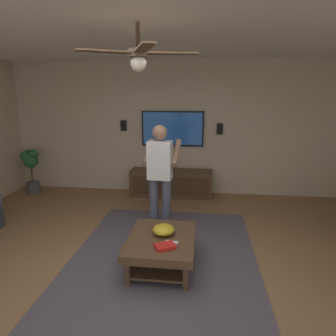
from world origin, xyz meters
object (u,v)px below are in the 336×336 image
Objects in this scene: tv at (173,129)px; remote_white at (172,242)px; potted_plant_tall at (30,164)px; media_console at (171,183)px; ceiling_fan at (139,56)px; person_standing at (160,171)px; book at (165,246)px; wall_speaker_left at (220,129)px; wall_speaker_right at (124,126)px; bowl at (164,230)px; coffee_table at (162,245)px; vase_round at (169,166)px.

tv is 8.63× the size of remote_white.
remote_white is (-2.57, -3.31, -0.24)m from potted_plant_tall.
media_console is 1.44× the size of ceiling_fan.
person_standing is at bearing -1.17° from ceiling_fan.
ceiling_fan reaches higher than person_standing.
media_console is 7.73× the size of book.
wall_speaker_left is (1.82, -0.97, 0.47)m from person_standing.
wall_speaker_left is 3.36m from ceiling_fan.
wall_speaker_right reaches higher than remote_white.
remote_white is at bearing -149.84° from bowl.
person_standing is 1.68× the size of potted_plant_tall.
ceiling_fan is (-3.04, 1.00, 1.04)m from wall_speaker_left.
potted_plant_tall is 4.20m from remote_white.
potted_plant_tall is (-0.45, 3.00, -0.74)m from tv.
coffee_table is 2.63m from vase_round.
wall_speaker_left is (0.25, -0.98, 1.12)m from media_console.
wall_speaker_right is 3.36m from ceiling_fan.
wall_speaker_left is at bearing -93.78° from remote_white.
media_console is 7.73× the size of vase_round.
media_console is 11.33× the size of remote_white.
remote_white is (-3.02, -0.31, -0.98)m from tv.
book is at bearing -129.56° from potted_plant_tall.
person_standing is at bearing -149.79° from wall_speaker_right.
potted_plant_tall is 4.43× the size of wall_speaker_left.
bowl is 2.54m from vase_round.
wall_speaker_right is at bearing 90.00° from wall_speaker_left.
coffee_table is at bearing -175.36° from vase_round.
bowl is at bearing -51.31° from remote_white.
person_standing is (1.07, 0.17, 0.64)m from coffee_table.
ceiling_fan is (-2.57, -2.97, 1.78)m from potted_plant_tall.
wall_speaker_left is (2.82, -0.79, 0.94)m from bowl.
vase_round is at bearing 5.13° from bowl.
remote_white is at bearing -135.94° from coffee_table.
vase_round is at bearing -86.70° from potted_plant_tall.
tv reaches higher than wall_speaker_right.
wall_speaker_right reaches higher than potted_plant_tall.
bowl is (0.07, -0.02, 0.16)m from coffee_table.
bowl is at bearing -164.80° from person_standing.
media_console is at bearing -85.95° from potted_plant_tall.
coffee_table is at bearing -166.29° from person_standing.
coffee_table is 0.59× the size of media_console.
person_standing is at bearing 10.56° from bowl.
vase_round is (-0.28, 0.04, -0.73)m from tv.
media_console is at bearing 0.00° from tv.
vase_round is at bearing 106.26° from wall_speaker_left.
person_standing is 1.55m from vase_round.
ceiling_fan is at bearing -0.40° from tv.
wall_speaker_left is at bearing -83.31° from potted_plant_tall.
coffee_table is 4.55× the size of vase_round.
tv is at bearing -180.00° from media_console.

